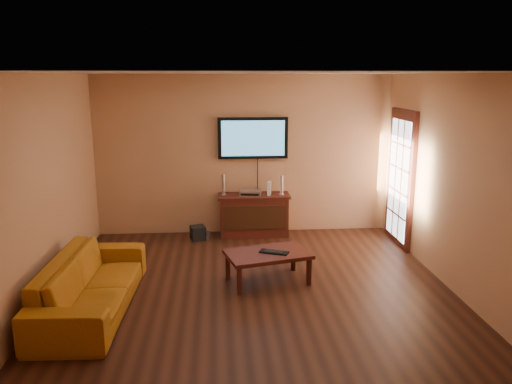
{
  "coord_description": "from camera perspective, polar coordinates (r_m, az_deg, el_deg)",
  "views": [
    {
      "loc": [
        -0.44,
        -5.89,
        2.67
      ],
      "look_at": [
        0.08,
        0.8,
        1.1
      ],
      "focal_mm": 35.0,
      "sensor_mm": 36.0,
      "label": 1
    }
  ],
  "objects": [
    {
      "name": "game_console",
      "position": [
        8.38,
        1.54,
        0.43
      ],
      "size": [
        0.08,
        0.17,
        0.22
      ],
      "primitive_type": "cube",
      "rotation": [
        0.0,
        0.0,
        -0.25
      ],
      "color": "white",
      "rests_on": "media_console"
    },
    {
      "name": "speaker_left",
      "position": [
        8.37,
        -3.75,
        0.75
      ],
      "size": [
        0.1,
        0.1,
        0.35
      ],
      "color": "silver",
      "rests_on": "media_console"
    },
    {
      "name": "ground_plane",
      "position": [
        6.48,
        -0.12,
        -11.16
      ],
      "size": [
        5.0,
        5.0,
        0.0
      ],
      "primitive_type": "plane",
      "color": "black",
      "rests_on": "ground"
    },
    {
      "name": "bottle",
      "position": [
        8.32,
        -5.53,
        -5.0
      ],
      "size": [
        0.06,
        0.06,
        0.18
      ],
      "color": "white",
      "rests_on": "ground"
    },
    {
      "name": "french_door",
      "position": [
        8.28,
        16.16,
        1.37
      ],
      "size": [
        0.07,
        1.02,
        2.22
      ],
      "color": "#3E140E",
      "rests_on": "ground"
    },
    {
      "name": "keyboard",
      "position": [
        6.57,
        2.08,
        -6.86
      ],
      "size": [
        0.4,
        0.28,
        0.02
      ],
      "color": "black",
      "rests_on": "coffee_table"
    },
    {
      "name": "media_console",
      "position": [
        8.49,
        -0.25,
        -2.62
      ],
      "size": [
        1.21,
        0.46,
        0.71
      ],
      "color": "#3E140E",
      "rests_on": "ground"
    },
    {
      "name": "room_walls",
      "position": [
        6.6,
        -0.54,
        4.61
      ],
      "size": [
        5.0,
        5.0,
        5.0
      ],
      "color": "tan",
      "rests_on": "ground"
    },
    {
      "name": "sofa",
      "position": [
        6.13,
        -18.39,
        -8.99
      ],
      "size": [
        0.73,
        2.21,
        0.86
      ],
      "primitive_type": "imported",
      "rotation": [
        0.0,
        0.0,
        1.53
      ],
      "color": "#A46012",
      "rests_on": "ground"
    },
    {
      "name": "television",
      "position": [
        8.42,
        -0.36,
        6.18
      ],
      "size": [
        1.18,
        0.08,
        0.7
      ],
      "color": "black",
      "rests_on": "ground"
    },
    {
      "name": "subwoofer",
      "position": [
        8.39,
        -6.66,
        -4.65
      ],
      "size": [
        0.28,
        0.28,
        0.23
      ],
      "primitive_type": "cube",
      "rotation": [
        0.0,
        0.0,
        0.29
      ],
      "color": "black",
      "rests_on": "ground"
    },
    {
      "name": "av_receiver",
      "position": [
        8.35,
        -0.63,
        -0.12
      ],
      "size": [
        0.39,
        0.31,
        0.08
      ],
      "primitive_type": "cube",
      "rotation": [
        0.0,
        0.0,
        -0.18
      ],
      "color": "silver",
      "rests_on": "media_console"
    },
    {
      "name": "speaker_right",
      "position": [
        8.39,
        2.96,
        0.71
      ],
      "size": [
        0.09,
        0.09,
        0.33
      ],
      "color": "silver",
      "rests_on": "media_console"
    },
    {
      "name": "coffee_table",
      "position": [
        6.6,
        1.37,
        -7.33
      ],
      "size": [
        1.19,
        0.89,
        0.41
      ],
      "color": "#3E140E",
      "rests_on": "ground"
    }
  ]
}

